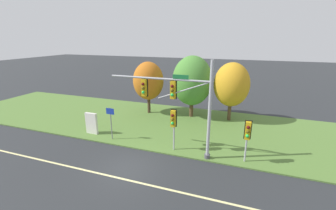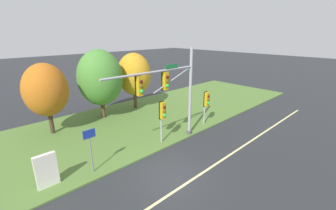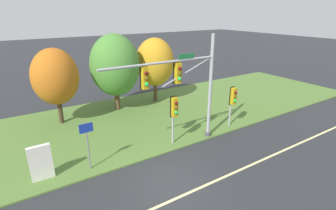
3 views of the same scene
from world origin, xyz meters
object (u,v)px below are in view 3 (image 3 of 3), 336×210
(pedestrian_signal_near_kerb, at_px, (174,110))
(tree_left_of_mast, at_px, (115,65))
(traffic_signal_mast, at_px, (185,82))
(pedestrian_signal_further_along, at_px, (233,98))
(tree_nearest_road, at_px, (55,77))
(tree_behind_signpost, at_px, (155,62))
(info_kiosk, at_px, (41,163))
(route_sign_post, at_px, (87,139))

(pedestrian_signal_near_kerb, xyz_separation_m, tree_left_of_mast, (-0.58, 7.94, 1.52))
(traffic_signal_mast, height_order, pedestrian_signal_further_along, traffic_signal_mast)
(pedestrian_signal_further_along, relative_size, tree_left_of_mast, 0.47)
(pedestrian_signal_further_along, bearing_deg, traffic_signal_mast, -176.47)
(tree_left_of_mast, bearing_deg, tree_nearest_road, -175.30)
(tree_behind_signpost, height_order, info_kiosk, tree_behind_signpost)
(pedestrian_signal_further_along, bearing_deg, info_kiosk, 177.48)
(traffic_signal_mast, relative_size, route_sign_post, 2.72)
(pedestrian_signal_near_kerb, xyz_separation_m, tree_behind_signpost, (3.37, 8.18, 1.34))
(route_sign_post, height_order, tree_left_of_mast, tree_left_of_mast)
(traffic_signal_mast, bearing_deg, tree_behind_signpost, 71.69)
(tree_nearest_road, relative_size, info_kiosk, 3.01)
(tree_left_of_mast, height_order, info_kiosk, tree_left_of_mast)
(traffic_signal_mast, bearing_deg, tree_left_of_mast, 98.00)
(pedestrian_signal_further_along, relative_size, tree_behind_signpost, 0.51)
(pedestrian_signal_near_kerb, distance_m, info_kiosk, 7.92)
(tree_nearest_road, bearing_deg, tree_left_of_mast, 4.70)
(tree_nearest_road, height_order, tree_behind_signpost, tree_behind_signpost)
(tree_left_of_mast, bearing_deg, tree_behind_signpost, 3.39)
(tree_nearest_road, distance_m, tree_behind_signpost, 8.78)
(tree_nearest_road, bearing_deg, pedestrian_signal_near_kerb, -54.51)
(tree_nearest_road, distance_m, tree_left_of_mast, 4.82)
(traffic_signal_mast, xyz_separation_m, pedestrian_signal_further_along, (4.57, 0.28, -1.96))
(traffic_signal_mast, height_order, pedestrian_signal_near_kerb, traffic_signal_mast)
(pedestrian_signal_near_kerb, relative_size, tree_nearest_road, 0.57)
(tree_nearest_road, height_order, tree_left_of_mast, tree_left_of_mast)
(pedestrian_signal_further_along, height_order, info_kiosk, pedestrian_signal_further_along)
(tree_nearest_road, xyz_separation_m, info_kiosk, (-2.39, -6.98, -2.69))
(traffic_signal_mast, bearing_deg, tree_nearest_road, 127.26)
(pedestrian_signal_near_kerb, xyz_separation_m, pedestrian_signal_further_along, (5.14, 0.00, -0.17))
(tree_nearest_road, xyz_separation_m, tree_behind_signpost, (8.75, 0.63, 0.07))
(pedestrian_signal_further_along, bearing_deg, route_sign_post, 179.22)
(route_sign_post, relative_size, tree_nearest_road, 0.48)
(route_sign_post, height_order, info_kiosk, route_sign_post)
(traffic_signal_mast, distance_m, pedestrian_signal_further_along, 4.98)
(traffic_signal_mast, height_order, tree_behind_signpost, traffic_signal_mast)
(tree_left_of_mast, bearing_deg, info_kiosk, -134.27)
(route_sign_post, bearing_deg, traffic_signal_mast, -4.05)
(route_sign_post, xyz_separation_m, tree_behind_signpost, (8.82, 8.03, 1.90))
(traffic_signal_mast, relative_size, pedestrian_signal_near_kerb, 2.33)
(tree_left_of_mast, distance_m, info_kiosk, 10.71)
(tree_nearest_road, height_order, info_kiosk, tree_nearest_road)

